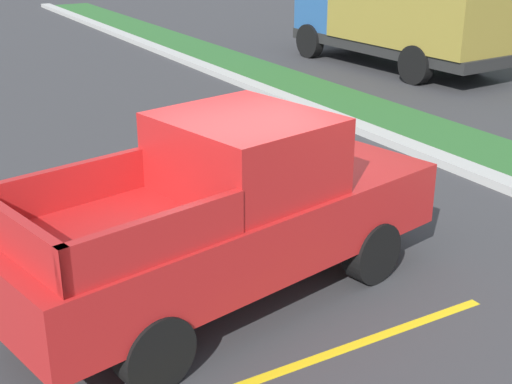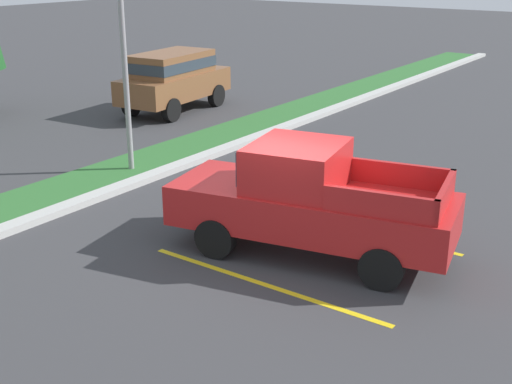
{
  "view_description": "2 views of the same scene",
  "coord_description": "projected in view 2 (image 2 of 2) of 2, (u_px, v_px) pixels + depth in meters",
  "views": [
    {
      "loc": [
        6.71,
        -3.87,
        4.13
      ],
      "look_at": [
        0.13,
        -0.02,
        1.15
      ],
      "focal_mm": 50.28,
      "sensor_mm": 36.0,
      "label": 1
    },
    {
      "loc": [
        -9.62,
        -6.26,
        5.3
      ],
      "look_at": [
        0.15,
        0.66,
        1.02
      ],
      "focal_mm": 46.59,
      "sensor_mm": 36.0,
      "label": 2
    }
  ],
  "objects": [
    {
      "name": "parking_line_near",
      "position": [
        263.0,
        284.0,
        11.32
      ],
      "size": [
        0.12,
        4.8,
        0.01
      ],
      "primitive_type": "cube",
      "color": "yellow",
      "rests_on": "ground"
    },
    {
      "name": "grass_median",
      "position": [
        67.0,
        188.0,
        15.89
      ],
      "size": [
        56.0,
        1.8,
        0.06
      ],
      "primitive_type": "cube",
      "color": "#2D662D",
      "rests_on": "ground"
    },
    {
      "name": "suv_distant",
      "position": [
        173.0,
        77.0,
        23.42
      ],
      "size": [
        4.76,
        2.32,
        2.1
      ],
      "color": "black",
      "rests_on": "ground"
    },
    {
      "name": "parking_line_far",
      "position": [
        349.0,
        227.0,
        13.7
      ],
      "size": [
        0.12,
        4.8,
        0.01
      ],
      "primitive_type": "cube",
      "color": "yellow",
      "rests_on": "ground"
    },
    {
      "name": "ground_plane",
      "position": [
        280.0,
        251.0,
        12.58
      ],
      "size": [
        120.0,
        120.0,
        0.0
      ],
      "primitive_type": "plane",
      "color": "#38383A"
    },
    {
      "name": "street_light",
      "position": [
        126.0,
        19.0,
        15.9
      ],
      "size": [
        0.24,
        1.49,
        6.58
      ],
      "color": "gray",
      "rests_on": "ground"
    },
    {
      "name": "pickup_truck_main",
      "position": [
        309.0,
        201.0,
        12.18
      ],
      "size": [
        2.91,
        5.5,
        2.1
      ],
      "color": "black",
      "rests_on": "ground"
    },
    {
      "name": "curb_strip",
      "position": [
        98.0,
        195.0,
        15.28
      ],
      "size": [
        56.0,
        0.4,
        0.15
      ],
      "primitive_type": "cube",
      "color": "#B2B2AD",
      "rests_on": "ground"
    }
  ]
}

